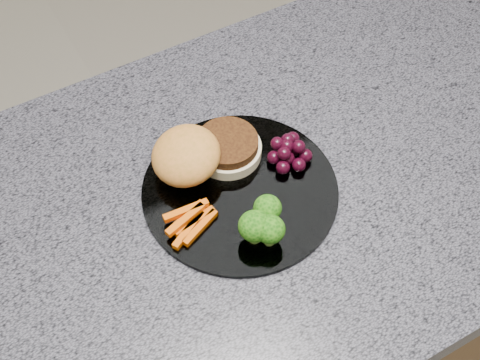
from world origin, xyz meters
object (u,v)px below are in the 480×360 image
Objects in this scene: island_cabinet at (290,310)px; burger at (201,155)px; grape_bunch at (289,151)px; plate at (240,190)px.

burger is (-0.13, 0.07, 0.50)m from island_cabinet.
island_cabinet is at bearing -32.42° from grape_bunch.
island_cabinet is 0.52m from burger.
island_cabinet is at bearing -2.25° from plate.
burger is 0.12m from grape_bunch.
burger is at bearing 154.17° from island_cabinet.
island_cabinet is at bearing -41.14° from burger.
grape_bunch is at bearing 8.77° from plate.
island_cabinet is 0.49m from grape_bunch.
grape_bunch reaches higher than plate.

